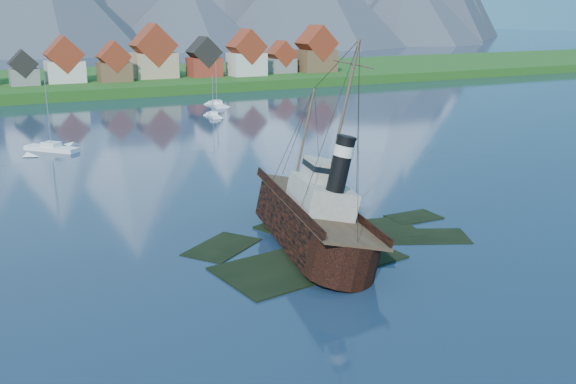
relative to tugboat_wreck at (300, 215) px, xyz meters
name	(u,v)px	position (x,y,z in m)	size (l,w,h in m)	color
ground	(326,252)	(0.80, -4.26, -2.86)	(1400.00, 1400.00, 0.00)	#15273D
shoal	(330,246)	(2.58, -2.11, -3.21)	(31.71, 21.24, 1.14)	black
shore_bank	(66,87)	(0.80, 165.74, -2.86)	(600.00, 80.00, 3.20)	#1D4A15
seawall	(87,100)	(0.80, 127.74, -2.86)	(600.00, 2.50, 2.00)	#3F3D38
tugboat_wreck	(300,215)	(0.00, 0.00, 0.00)	(6.66, 28.69, 22.73)	black
sailboat_c	(52,149)	(-17.34, 60.52, -2.57)	(8.70, 9.14, 13.01)	white
sailboat_d	(213,116)	(21.68, 83.69, -2.63)	(2.84, 7.63, 10.17)	white
sailboat_e	(217,105)	(28.94, 100.33, -2.60)	(4.16, 10.64, 12.03)	white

